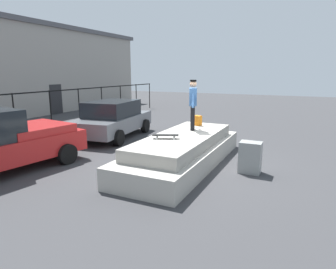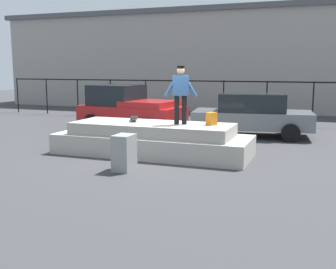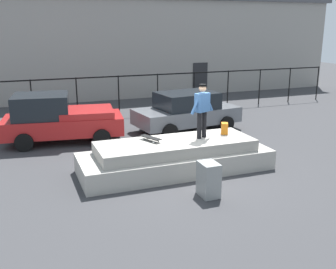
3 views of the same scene
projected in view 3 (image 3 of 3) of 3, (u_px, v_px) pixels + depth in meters
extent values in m
plane|color=#38383A|center=(186.00, 170.00, 12.05)|extent=(60.00, 60.00, 0.00)
cube|color=#ADA89E|center=(176.00, 161.00, 11.98)|extent=(5.77, 2.04, 0.59)
cube|color=#A09B91|center=(176.00, 146.00, 11.85)|extent=(4.73, 1.67, 0.35)
cylinder|color=black|center=(204.00, 124.00, 12.10)|extent=(0.14, 0.14, 0.82)
cylinder|color=black|center=(199.00, 125.00, 11.95)|extent=(0.14, 0.14, 0.82)
cube|color=#33598C|center=(202.00, 102.00, 11.84)|extent=(0.51, 0.39, 0.56)
cylinder|color=#33598C|center=(208.00, 102.00, 12.03)|extent=(0.40, 0.23, 0.58)
cylinder|color=#33598C|center=(196.00, 105.00, 11.67)|extent=(0.40, 0.23, 0.58)
sphere|color=tan|center=(203.00, 88.00, 11.73)|extent=(0.22, 0.22, 0.22)
cylinder|color=black|center=(203.00, 85.00, 11.70)|extent=(0.27, 0.27, 0.05)
cube|color=black|center=(151.00, 137.00, 11.77)|extent=(0.48, 0.78, 0.02)
cylinder|color=silver|center=(148.00, 138.00, 12.03)|extent=(0.05, 0.06, 0.06)
cylinder|color=silver|center=(143.00, 139.00, 11.90)|extent=(0.05, 0.06, 0.06)
cylinder|color=silver|center=(159.00, 141.00, 11.69)|extent=(0.05, 0.06, 0.06)
cylinder|color=silver|center=(154.00, 142.00, 11.55)|extent=(0.05, 0.06, 0.06)
cube|color=orange|center=(224.00, 128.00, 12.52)|extent=(0.30, 0.34, 0.36)
cube|color=#B21E1E|center=(64.00, 125.00, 14.91)|extent=(4.57, 2.52, 0.65)
cube|color=black|center=(41.00, 106.00, 14.55)|extent=(2.19, 2.03, 0.85)
cube|color=#B21E1E|center=(87.00, 112.00, 14.98)|extent=(2.19, 2.09, 0.24)
cylinder|color=black|center=(30.00, 129.00, 15.64)|extent=(0.66, 0.31, 0.64)
cylinder|color=black|center=(24.00, 143.00, 13.79)|extent=(0.66, 0.31, 0.64)
cylinder|color=black|center=(99.00, 125.00, 16.21)|extent=(0.66, 0.31, 0.64)
cylinder|color=black|center=(102.00, 138.00, 14.37)|extent=(0.66, 0.31, 0.64)
cube|color=slate|center=(187.00, 115.00, 16.54)|extent=(4.53, 2.46, 0.62)
cube|color=black|center=(187.00, 100.00, 16.37)|extent=(2.57, 1.99, 0.66)
cylinder|color=black|center=(148.00, 121.00, 16.84)|extent=(0.66, 0.30, 0.64)
cylinder|color=black|center=(170.00, 132.00, 15.17)|extent=(0.66, 0.30, 0.64)
cylinder|color=black|center=(201.00, 115.00, 18.07)|extent=(0.66, 0.30, 0.64)
cylinder|color=black|center=(226.00, 124.00, 16.40)|extent=(0.66, 0.30, 0.64)
cube|color=gray|center=(209.00, 179.00, 10.14)|extent=(0.44, 0.60, 0.90)
cylinder|color=black|center=(32.00, 101.00, 17.78)|extent=(0.06, 0.06, 1.95)
cylinder|color=black|center=(77.00, 98.00, 18.47)|extent=(0.06, 0.06, 1.95)
cylinder|color=black|center=(119.00, 96.00, 19.16)|extent=(0.06, 0.06, 1.95)
cylinder|color=black|center=(158.00, 93.00, 19.85)|extent=(0.06, 0.06, 1.95)
cylinder|color=black|center=(194.00, 91.00, 20.54)|extent=(0.06, 0.06, 1.95)
cylinder|color=black|center=(228.00, 89.00, 21.24)|extent=(0.06, 0.06, 1.95)
cylinder|color=black|center=(259.00, 87.00, 21.93)|extent=(0.06, 0.06, 1.95)
cylinder|color=black|center=(289.00, 85.00, 22.62)|extent=(0.06, 0.06, 1.95)
cylinder|color=black|center=(317.00, 83.00, 23.31)|extent=(0.06, 0.06, 1.95)
cube|color=black|center=(118.00, 76.00, 18.91)|extent=(24.00, 0.04, 0.06)
cube|color=gray|center=(90.00, 48.00, 25.17)|extent=(31.66, 6.15, 5.73)
cube|color=#262628|center=(200.00, 79.00, 25.08)|extent=(1.00, 0.06, 2.00)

